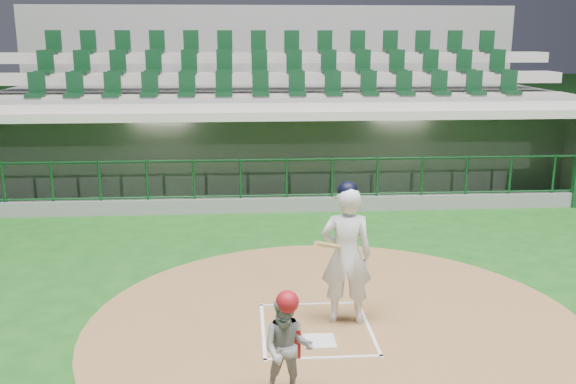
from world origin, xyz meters
name	(u,v)px	position (x,y,z in m)	size (l,w,h in m)	color
ground	(314,320)	(0.00, 0.00, 0.00)	(120.00, 120.00, 0.00)	#154B15
dirt_circle	(336,325)	(0.30, -0.20, 0.01)	(7.20, 7.20, 0.01)	brown
home_plate	(319,341)	(0.00, -0.70, 0.02)	(0.43, 0.43, 0.02)	silver
batter_box_chalk	(316,328)	(0.00, -0.30, 0.02)	(1.55, 1.80, 0.01)	white
dugout_structure	(286,157)	(0.10, 7.83, 0.96)	(16.40, 3.70, 3.00)	gray
seating_deck	(276,124)	(0.00, 10.91, 1.42)	(17.00, 6.72, 5.15)	slate
batter	(346,254)	(0.44, -0.07, 1.04)	(0.92, 0.92, 2.08)	silver
catcher	(287,346)	(-0.53, -2.05, 0.65)	(0.67, 0.56, 1.31)	gray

